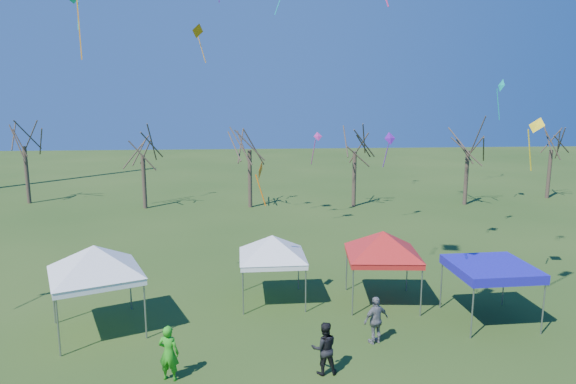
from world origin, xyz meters
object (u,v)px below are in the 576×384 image
tent_blue (491,269)px  tree_5 (553,133)px  tree_4 (469,131)px  tree_3 (355,131)px  person_dark (324,348)px  tent_white_west (94,251)px  tent_red (383,236)px  tree_0 (22,125)px  tree_1 (142,136)px  person_green (169,353)px  tent_white_mid (272,240)px  person_grey (376,320)px  tree_2 (249,129)px

tent_blue → tree_5: bearing=54.8°
tree_4 → tent_blue: size_ratio=2.53×
tree_3 → person_dark: 26.39m
tent_white_west → tent_red: bearing=9.1°
tent_red → tree_0: bearing=136.4°
tree_1 → tent_blue: size_ratio=2.42×
tree_0 → tent_red: (24.05, -22.89, -3.48)m
tree_1 → tent_blue: tree_1 is taller
tent_blue → person_green: bearing=-164.2°
tent_white_mid → tree_5: bearing=39.8°
tent_white_mid → person_grey: (3.56, -4.18, -1.90)m
tree_0 → tent_white_mid: tree_0 is taller
tree_1 → tent_white_mid: tree_1 is taller
tree_0 → tent_white_west: bearing=-63.1°
tree_2 → person_dark: bearing=-85.0°
tree_5 → tent_red: size_ratio=1.78×
tree_0 → tent_blue: tree_0 is taller
tree_1 → tent_blue: (17.79, -22.30, -3.62)m
tent_white_west → person_dark: 9.27m
person_grey → tent_white_west: bearing=-33.6°
tree_5 → person_green: bearing=-136.7°
tree_3 → tent_white_mid: 20.74m
tree_4 → person_dark: size_ratio=4.48×
tent_white_west → person_green: tent_white_west is taller
tree_3 → tree_4: tree_3 is taller
tent_blue → tree_3: bearing=92.6°
tree_2 → tent_white_mid: size_ratio=2.09×
tree_3 → tent_blue: 22.06m
tent_white_mid → person_green: tent_white_mid is taller
tent_red → tree_2: bearing=105.7°
tent_white_mid → tree_1: bearing=115.2°
tree_3 → tent_white_west: bearing=-123.8°
tent_white_mid → person_grey: bearing=-49.6°
tree_1 → tree_5: 34.52m
tree_0 → tree_1: size_ratio=1.12×
tree_1 → tent_white_west: bearing=-83.6°
person_green → tent_white_mid: bearing=-105.5°
tree_4 → tent_red: 23.18m
person_grey → person_dark: 2.91m
tree_3 → tent_red: size_ratio=1.88×
tree_5 → tree_1: bearing=-177.6°
tree_3 → tent_white_west: (-14.35, -21.39, -2.90)m
tree_5 → tent_blue: (-16.70, -23.71, -3.56)m
tree_5 → person_dark: (-23.86, -27.15, -4.85)m
tent_white_west → person_grey: tent_white_west is taller
tent_white_mid → tent_blue: tent_white_mid is taller
tent_red → tent_white_mid: bearing=173.8°
tree_2 → tent_red: tree_2 is taller
tree_4 → tent_white_west: 32.00m
tent_white_west → person_dark: (8.17, -3.73, -2.30)m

